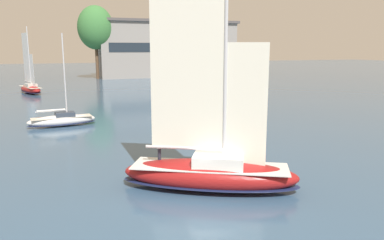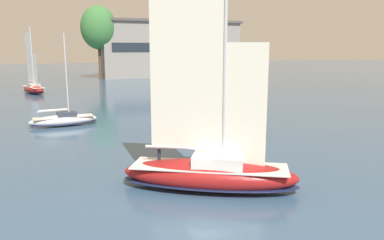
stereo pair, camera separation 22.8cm
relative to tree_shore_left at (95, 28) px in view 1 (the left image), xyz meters
The scene contains 6 objects.
ground_plane 85.62m from the tree_shore_left, 91.91° to the right, with size 400.00×400.00×0.00m, color #385675.
waterfront_building 21.49m from the tree_shore_left, ahead, with size 40.48×13.63×15.93m.
tree_shore_left is the anchor object (origin of this frame).
sailboat_main 85.46m from the tree_shore_left, 91.90° to the right, with size 10.50×7.52×14.26m.
sailboat_moored_near_marina 35.20m from the tree_shore_left, 117.66° to the right, with size 5.17×9.02×11.97m.
sailboat_moored_far_slip 64.47m from the tree_shore_left, 99.59° to the right, with size 7.23×2.80×9.70m.
Camera 1 is at (-8.17, -19.27, 8.16)m, focal length 35.00 mm.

